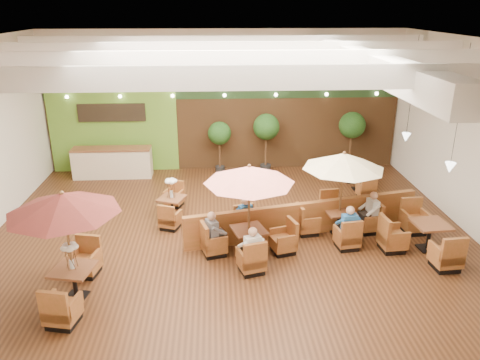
{
  "coord_description": "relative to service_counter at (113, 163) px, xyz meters",
  "views": [
    {
      "loc": [
        -0.44,
        -12.37,
        6.39
      ],
      "look_at": [
        0.3,
        0.5,
        1.5
      ],
      "focal_mm": 35.0,
      "sensor_mm": 36.0,
      "label": 1
    }
  ],
  "objects": [
    {
      "name": "room",
      "position": [
        4.65,
        -3.88,
        3.05
      ],
      "size": [
        14.04,
        14.0,
        5.52
      ],
      "color": "#381E0F",
      "rests_on": "ground"
    },
    {
      "name": "service_counter",
      "position": [
        0.0,
        0.0,
        0.0
      ],
      "size": [
        3.0,
        0.75,
        1.18
      ],
      "color": "beige",
      "rests_on": "ground"
    },
    {
      "name": "booth_divider",
      "position": [
        6.57,
        -5.24,
        -0.08
      ],
      "size": [
        7.06,
        1.77,
        1.0
      ],
      "primitive_type": "cube",
      "rotation": [
        0.0,
        0.0,
        0.22
      ],
      "color": "brown",
      "rests_on": "ground"
    },
    {
      "name": "table_0",
      "position": [
        0.7,
        -8.09,
        1.43
      ],
      "size": [
        2.46,
        2.7,
        2.67
      ],
      "rotation": [
        0.0,
        0.0,
        -0.21
      ],
      "color": "brown",
      "rests_on": "ground"
    },
    {
      "name": "table_1",
      "position": [
        4.84,
        -6.3,
        1.17
      ],
      "size": [
        2.64,
        2.64,
        2.57
      ],
      "rotation": [
        0.0,
        0.0,
        0.28
      ],
      "color": "brown",
      "rests_on": "ground"
    },
    {
      "name": "table_2",
      "position": [
        7.58,
        -5.23,
        1.15
      ],
      "size": [
        2.53,
        2.53,
        2.53
      ],
      "rotation": [
        0.0,
        0.0,
        0.14
      ],
      "color": "brown",
      "rests_on": "ground"
    },
    {
      "name": "table_3",
      "position": [
        2.59,
        -3.82,
        -0.09
      ],
      "size": [
        0.97,
        2.39,
        1.44
      ],
      "rotation": [
        0.0,
        0.0,
        -0.36
      ],
      "color": "brown",
      "rests_on": "ground"
    },
    {
      "name": "table_4",
      "position": [
        9.5,
        -6.35,
        -0.21
      ],
      "size": [
        1.86,
        2.74,
        1.01
      ],
      "rotation": [
        0.0,
        0.0,
        0.08
      ],
      "color": "brown",
      "rests_on": "ground"
    },
    {
      "name": "table_5",
      "position": [
        9.19,
        -1.87,
        -0.26
      ],
      "size": [
        0.8,
        2.28,
        0.85
      ],
      "rotation": [
        0.0,
        0.0,
        0.05
      ],
      "color": "brown",
      "rests_on": "ground"
    },
    {
      "name": "topiary_0",
      "position": [
        4.17,
        0.2,
        0.98
      ],
      "size": [
        0.9,
        0.9,
        2.1
      ],
      "color": "black",
      "rests_on": "ground"
    },
    {
      "name": "topiary_1",
      "position": [
        6.01,
        0.2,
        1.19
      ],
      "size": [
        1.03,
        1.03,
        2.39
      ],
      "color": "black",
      "rests_on": "ground"
    },
    {
      "name": "topiary_2",
      "position": [
        9.4,
        0.2,
        1.21
      ],
      "size": [
        1.04,
        1.04,
        2.41
      ],
      "color": "black",
      "rests_on": "ground"
    },
    {
      "name": "diner_0",
      "position": [
        4.84,
        -7.24,
        0.18
      ],
      "size": [
        0.45,
        0.42,
        0.82
      ],
      "rotation": [
        0.0,
        0.0,
        0.35
      ],
      "color": "white",
      "rests_on": "ground"
    },
    {
      "name": "diner_1",
      "position": [
        4.84,
        -5.36,
        0.17
      ],
      "size": [
        0.43,
        0.41,
        0.77
      ],
      "rotation": [
        0.0,
        0.0,
        3.59
      ],
      "color": "#255FA1",
      "rests_on": "ground"
    },
    {
      "name": "diner_2",
      "position": [
        3.9,
        -6.3,
        0.18
      ],
      "size": [
        0.43,
        0.45,
        0.81
      ],
      "rotation": [
        0.0,
        0.0,
        5.16
      ],
      "color": "slate",
      "rests_on": "ground"
    },
    {
      "name": "diner_3",
      "position": [
        7.58,
        -6.15,
        0.19
      ],
      "size": [
        0.43,
        0.36,
        0.83
      ],
      "rotation": [
        0.0,
        0.0,
        0.12
      ],
      "color": "#255FA1",
      "rests_on": "ground"
    },
    {
      "name": "diner_4",
      "position": [
        8.5,
        -5.23,
        0.18
      ],
      "size": [
        0.38,
        0.44,
        0.82
      ],
      "rotation": [
        0.0,
        0.0,
        1.77
      ],
      "color": "white",
      "rests_on": "ground"
    }
  ]
}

